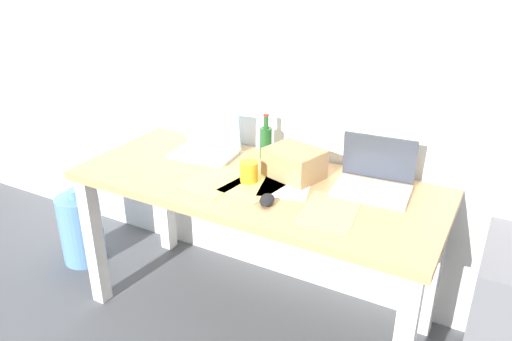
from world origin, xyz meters
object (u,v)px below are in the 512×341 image
laptop_left (207,144)px  water_cooler_jug (81,228)px  laptop_right (374,179)px  beer_bottle (266,141)px  desk (256,202)px  coffee_mug (249,172)px  cardboard_box (294,163)px  computer_mouse (267,200)px

laptop_left → water_cooler_jug: (-0.76, -0.21, -0.59)m
laptop_right → beer_bottle: beer_bottle is taller
water_cooler_jug → laptop_right: bearing=8.0°
desk → water_cooler_jug: size_ratio=3.61×
laptop_left → coffee_mug: 0.39m
laptop_right → water_cooler_jug: bearing=-172.0°
beer_bottle → cardboard_box: size_ratio=0.94×
beer_bottle → water_cooler_jug: bearing=-163.3°
laptop_right → coffee_mug: 0.54m
cardboard_box → water_cooler_jug: 1.41m
laptop_left → computer_mouse: laptop_left is taller
desk → beer_bottle: beer_bottle is taller
coffee_mug → cardboard_box: bearing=43.7°
desk → laptop_left: (-0.36, 0.15, 0.16)m
laptop_left → beer_bottle: 0.30m
desk → laptop_left: 0.43m
coffee_mug → beer_bottle: bearing=102.5°
desk → cardboard_box: cardboard_box is taller
water_cooler_jug → cardboard_box: bearing=8.2°
laptop_left → coffee_mug: size_ratio=3.41×
laptop_left → beer_bottle: same height
computer_mouse → cardboard_box: cardboard_box is taller
desk → beer_bottle: size_ratio=7.38×
laptop_right → computer_mouse: bearing=-135.8°
laptop_right → computer_mouse: 0.48m
computer_mouse → coffee_mug: 0.22m
desk → cardboard_box: size_ratio=6.96×
laptop_right → water_cooler_jug: laptop_right is taller
desk → computer_mouse: computer_mouse is taller
desk → beer_bottle: (-0.08, 0.25, 0.19)m
desk → coffee_mug: (-0.02, -0.02, 0.15)m
cardboard_box → water_cooler_jug: size_ratio=0.52×
desk → cardboard_box: (0.13, 0.12, 0.17)m
laptop_left → cardboard_box: bearing=-3.8°
laptop_left → cardboard_box: 0.50m
beer_bottle → coffee_mug: size_ratio=2.36×
coffee_mug → water_cooler_jug: 1.25m
computer_mouse → cardboard_box: size_ratio=0.42×
laptop_right → laptop_left: bearing=-179.2°
laptop_right → cardboard_box: laptop_right is taller
beer_bottle → coffee_mug: 0.29m
water_cooler_jug → beer_bottle: bearing=16.7°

